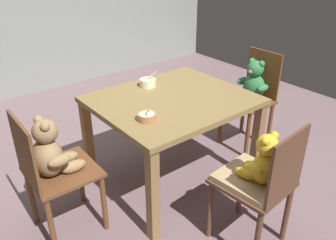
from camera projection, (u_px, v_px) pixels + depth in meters
The scene contains 7 objects.
ground_plane at pixel (172, 180), 2.94m from camera, with size 5.20×5.20×0.04m.
dining_table at pixel (172, 110), 2.64m from camera, with size 1.11×0.95×0.73m.
teddy_chair_near_right at pixel (253, 89), 3.18m from camera, with size 0.39×0.39×0.89m.
teddy_chair_near_front at pixel (260, 175), 2.08m from camera, with size 0.43×0.45×0.87m.
teddy_chair_near_left at pixel (51, 159), 2.16m from camera, with size 0.43×0.43×0.88m.
porridge_bowl_terracotta_near_left at pixel (147, 117), 2.27m from camera, with size 0.12×0.13×0.11m.
porridge_bowl_cream_far_center at pixel (148, 83), 2.78m from camera, with size 0.13×0.13×0.12m.
Camera 1 is at (-1.51, -1.83, 1.78)m, focal length 37.61 mm.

